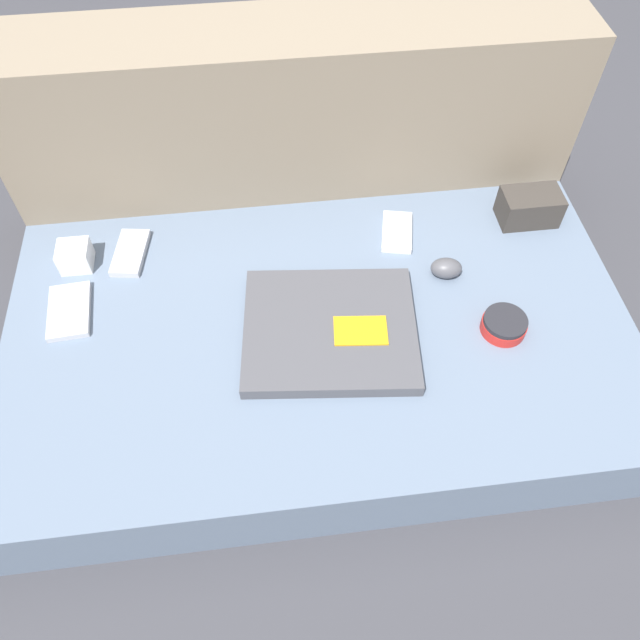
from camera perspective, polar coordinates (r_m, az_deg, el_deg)
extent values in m
plane|color=#38383D|center=(1.20, 0.00, -4.54)|extent=(8.00, 8.00, 0.00)
cube|color=slate|center=(1.14, 0.00, -2.68)|extent=(1.10, 0.63, 0.14)
cube|color=#7F705B|center=(1.32, -2.30, 16.43)|extent=(1.10, 0.20, 0.46)
cube|color=#47474C|center=(1.07, 0.90, -0.90)|extent=(0.32, 0.28, 0.02)
cube|color=orange|center=(1.05, 3.73, -0.98)|extent=(0.10, 0.07, 0.00)
ellipsoid|color=#4C4C51|center=(1.17, 11.47, 4.66)|extent=(0.06, 0.05, 0.04)
cylinder|color=red|center=(1.12, 16.43, -0.54)|extent=(0.08, 0.08, 0.02)
cylinder|color=#232328|center=(1.11, 16.61, -0.08)|extent=(0.07, 0.07, 0.01)
cube|color=#B7B7BC|center=(1.19, -21.95, 0.76)|extent=(0.08, 0.12, 0.01)
cube|color=#B7B7BC|center=(1.24, -16.95, 5.90)|extent=(0.07, 0.12, 0.01)
cube|color=silver|center=(1.24, 7.05, 7.99)|extent=(0.08, 0.11, 0.01)
cube|color=#38332D|center=(1.31, 18.60, 9.78)|extent=(0.11, 0.07, 0.06)
cube|color=silver|center=(1.25, -21.49, 5.46)|extent=(0.06, 0.06, 0.05)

